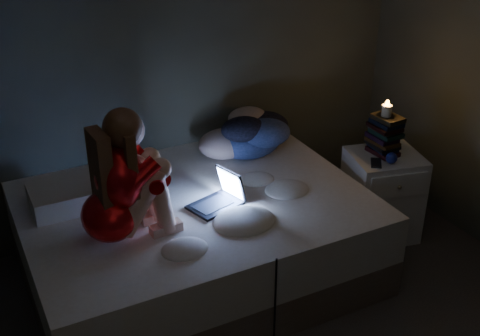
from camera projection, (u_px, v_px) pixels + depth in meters
wall_back at (175, 54)px, 4.31m from camera, size 3.60×0.02×2.60m
bed at (196, 238)px, 4.04m from camera, size 2.15×1.61×0.59m
pillow at (70, 196)px, 3.80m from camera, size 0.47×0.34×0.14m
woman at (106, 180)px, 3.31m from camera, size 0.51×0.35×0.79m
laptop at (215, 191)px, 3.77m from camera, size 0.38×0.31×0.23m
clothes_pile at (248, 132)px, 4.44m from camera, size 0.64×0.57×0.32m
nightstand at (381, 195)px, 4.48m from camera, size 0.58×0.54×0.66m
book_stack at (384, 134)px, 4.29m from camera, size 0.19×0.25×0.29m
candle at (387, 110)px, 4.21m from camera, size 0.07×0.07×0.08m
phone at (382, 164)px, 4.19m from camera, size 0.12×0.16×0.01m
blue_orb at (396, 158)px, 4.20m from camera, size 0.08×0.08×0.08m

